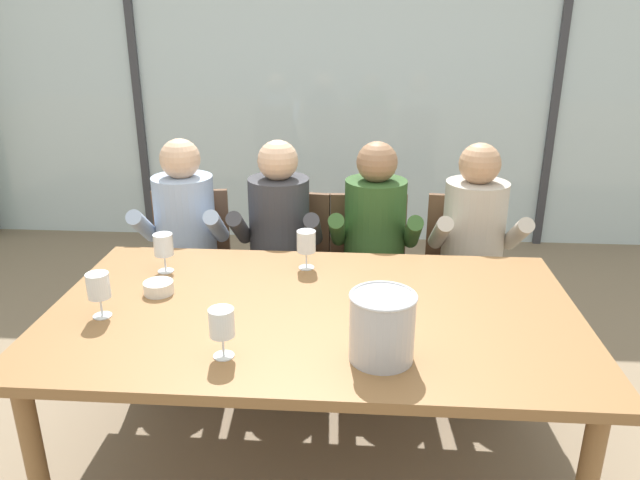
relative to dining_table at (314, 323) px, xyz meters
name	(u,v)px	position (x,y,z in m)	size (l,w,h in m)	color
ground	(328,341)	(0.00, 1.00, -0.66)	(14.00, 14.00, 0.00)	#847056
window_glass_panel	(342,80)	(0.00, 2.74, 0.64)	(7.23, 0.03, 2.60)	silver
window_mullion_left	(136,78)	(-1.63, 2.72, 0.64)	(0.06, 0.06, 2.60)	#38383D
window_mullion_right	(557,82)	(1.63, 2.72, 0.64)	(0.06, 0.06, 2.60)	#38383D
hillside_vineyard	(350,98)	(0.00, 5.76, 0.11)	(13.23, 2.40, 1.53)	#386633
dining_table	(314,323)	(0.00, 0.00, 0.00)	(2.03, 1.17, 0.72)	olive
chair_near_curtain	(191,258)	(-0.77, 0.99, -0.16)	(0.49, 0.49, 0.86)	brown
chair_left_of_center	(289,261)	(-0.22, 0.99, -0.16)	(0.49, 0.49, 0.86)	brown
chair_center	(368,263)	(0.22, 0.99, -0.16)	(0.47, 0.47, 0.86)	brown
chair_right_of_center	(464,265)	(0.74, 0.99, -0.16)	(0.48, 0.48, 0.86)	brown
person_pale_blue_shirt	(183,237)	(-0.76, 0.86, 0.02)	(0.48, 0.62, 1.18)	#9EB2D1
person_charcoal_jacket	(278,240)	(-0.26, 0.86, 0.02)	(0.46, 0.61, 1.18)	#38383D
person_olive_shirt	(374,242)	(0.25, 0.86, 0.02)	(0.46, 0.61, 1.18)	#2D5123
person_beige_jumper	(475,245)	(0.76, 0.86, 0.02)	(0.47, 0.61, 1.18)	#B7AD9E
ice_bucket_primary	(382,326)	(0.25, -0.34, 0.18)	(0.22, 0.22, 0.23)	#B7B7BC
tasting_bowl	(159,288)	(-0.64, 0.09, 0.09)	(0.12, 0.12, 0.05)	silver
wine_glass_by_left_taster	(222,325)	(-0.27, -0.36, 0.18)	(0.08, 0.08, 0.17)	silver
wine_glass_near_bucket	(306,243)	(-0.06, 0.39, 0.18)	(0.08, 0.08, 0.17)	silver
wine_glass_center_pour	(163,245)	(-0.68, 0.31, 0.19)	(0.08, 0.08, 0.17)	silver
wine_glass_by_right_taster	(98,287)	(-0.78, -0.12, 0.19)	(0.08, 0.08, 0.17)	silver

